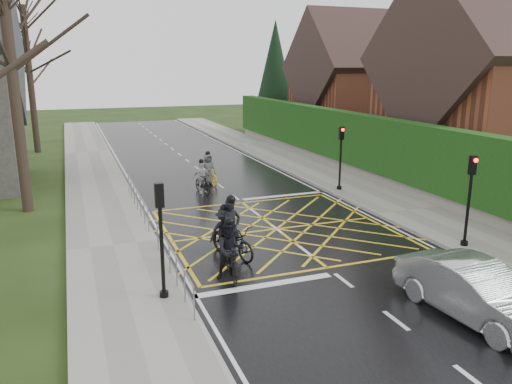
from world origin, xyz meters
TOP-DOWN VIEW (x-y plane):
  - ground at (0.00, 0.00)m, footprint 120.00×120.00m
  - road at (0.00, 0.00)m, footprint 9.00×80.00m
  - sidewalk_right at (6.00, 0.00)m, footprint 3.00×80.00m
  - sidewalk_left at (-6.00, 0.00)m, footprint 3.00×80.00m
  - stone_wall at (7.75, 6.00)m, footprint 0.50×38.00m
  - hedge at (7.75, 6.00)m, footprint 0.90×38.00m
  - house_near at (14.75, 4.00)m, footprint 11.80×9.80m
  - house_far at (14.75, 18.00)m, footprint 9.80×8.80m
  - conifer at (10.75, 26.00)m, footprint 4.60×4.60m
  - tree_near at (-9.00, 6.00)m, footprint 9.24×9.24m
  - tree_far at (-9.30, 22.00)m, footprint 8.40×8.40m
  - railing_south at (-4.65, -3.50)m, footprint 0.05×5.04m
  - railing_north at (-4.65, 4.00)m, footprint 0.05×6.04m
  - traffic_light_ne at (5.10, 4.20)m, footprint 0.24×0.31m
  - traffic_light_se at (5.10, -4.20)m, footprint 0.24×0.31m
  - traffic_light_sw at (-5.10, -4.50)m, footprint 0.24×0.31m
  - cyclist_rear at (-2.43, -2.06)m, footprint 1.42×2.24m
  - cyclist_back at (-3.00, -3.69)m, footprint 0.91×1.91m
  - cyclist_mid at (-2.61, -1.83)m, footprint 1.07×1.82m
  - cyclist_front at (-1.25, 6.32)m, footprint 0.96×1.74m
  - cyclist_lead at (-0.46, 8.04)m, footprint 1.03×1.90m
  - car at (1.86, -8.04)m, footprint 1.87×4.40m

SIDE VIEW (x-z plane):
  - ground at x=0.00m, z-range 0.00..0.00m
  - road at x=0.00m, z-range 0.00..0.01m
  - sidewalk_right at x=6.00m, z-range 0.00..0.15m
  - sidewalk_left at x=-6.00m, z-range 0.00..0.15m
  - stone_wall at x=7.75m, z-range 0.00..0.70m
  - cyclist_lead at x=-0.46m, z-range -0.27..1.48m
  - cyclist_front at x=-1.25m, z-range -0.22..1.47m
  - cyclist_mid at x=-2.61m, z-range -0.23..1.49m
  - cyclist_rear at x=-2.43m, z-range -0.36..1.70m
  - cyclist_back at x=-3.00m, z-range -0.23..1.63m
  - car at x=1.86m, z-range 0.00..1.41m
  - railing_south at x=-4.65m, z-range 0.27..1.29m
  - railing_north at x=-4.65m, z-range 0.27..1.30m
  - traffic_light_ne at x=5.10m, z-range 0.06..3.27m
  - traffic_light_se at x=5.10m, z-range 0.06..3.27m
  - traffic_light_sw at x=-5.10m, z-range 0.06..3.27m
  - hedge at x=7.75m, z-range 0.70..3.50m
  - house_far at x=14.75m, z-range -0.79..9.51m
  - house_near at x=14.75m, z-range -0.92..10.38m
  - conifer at x=10.75m, z-range -0.01..9.99m
  - tree_far at x=-9.30m, z-range 1.99..12.39m
  - tree_near at x=-9.00m, z-range 2.19..13.63m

